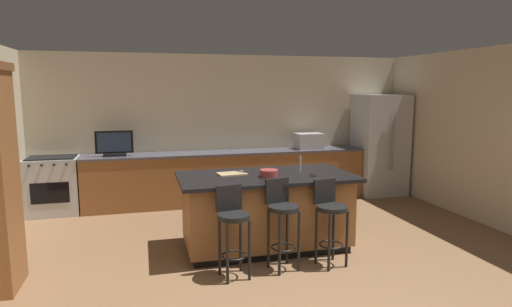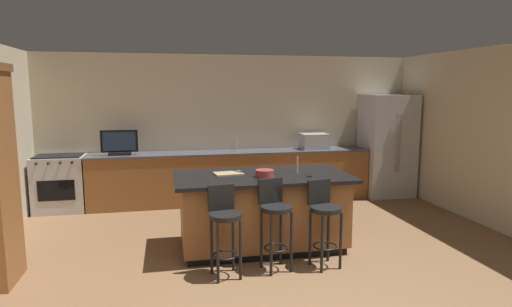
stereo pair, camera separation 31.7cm
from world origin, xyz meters
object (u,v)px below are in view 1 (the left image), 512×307
(bar_stool_left, at_px, (233,223))
(bar_stool_center, at_px, (282,216))
(microwave, at_px, (309,141))
(kitchen_island, at_px, (266,211))
(bar_stool_right, at_px, (330,215))
(tv_remote, at_px, (241,172))
(range_oven, at_px, (53,186))
(cell_phone, at_px, (313,175))
(cutting_board, at_px, (232,174))
(refrigerator, at_px, (379,145))
(tv_monitor, at_px, (114,144))
(fruit_bowl, at_px, (269,173))

(bar_stool_left, bearing_deg, bar_stool_center, -2.56)
(microwave, bearing_deg, kitchen_island, -122.73)
(bar_stool_right, distance_m, tv_remote, 1.26)
(range_oven, distance_m, bar_stool_right, 4.57)
(kitchen_island, height_order, cell_phone, cell_phone)
(microwave, xyz_separation_m, cutting_board, (-1.90, -2.19, -0.10))
(microwave, distance_m, bar_stool_center, 3.37)
(kitchen_island, relative_size, refrigerator, 1.14)
(bar_stool_center, xyz_separation_m, bar_stool_right, (0.56, -0.03, -0.02))
(kitchen_island, height_order, microwave, microwave)
(bar_stool_center, height_order, cell_phone, bar_stool_center)
(cutting_board, bearing_deg, cell_phone, -17.59)
(microwave, bearing_deg, tv_monitor, -179.13)
(fruit_bowl, bearing_deg, microwave, 58.62)
(range_oven, bearing_deg, cutting_board, -41.46)
(bar_stool_center, height_order, fruit_bowl, fruit_bowl)
(range_oven, height_order, bar_stool_right, bar_stool_right)
(kitchen_island, bearing_deg, bar_stool_left, -128.15)
(bar_stool_center, bearing_deg, bar_stool_right, -15.97)
(bar_stool_left, relative_size, cutting_board, 2.81)
(bar_stool_center, bearing_deg, tv_remote, 94.71)
(kitchen_island, xyz_separation_m, cutting_board, (-0.41, 0.13, 0.47))
(refrigerator, relative_size, bar_stool_center, 1.87)
(range_oven, xyz_separation_m, fruit_bowl, (2.88, -2.44, 0.52))
(kitchen_island, bearing_deg, tv_remote, 146.20)
(bar_stool_center, bearing_deg, cutting_board, 103.92)
(tv_monitor, height_order, tv_remote, tv_monitor)
(range_oven, distance_m, fruit_bowl, 3.81)
(range_oven, xyz_separation_m, cutting_board, (2.47, -2.18, 0.49))
(bar_stool_left, distance_m, bar_stool_right, 1.13)
(range_oven, xyz_separation_m, bar_stool_center, (2.87, -2.98, 0.15))
(microwave, bearing_deg, cutting_board, -130.93)
(bar_stool_left, bearing_deg, range_oven, 117.83)
(bar_stool_center, distance_m, bar_stool_right, 0.56)
(kitchen_island, relative_size, bar_stool_center, 2.14)
(bar_stool_left, xyz_separation_m, fruit_bowl, (0.58, 0.61, 0.39))
(bar_stool_left, distance_m, cutting_board, 0.95)
(kitchen_island, relative_size, tv_remote, 12.71)
(microwave, relative_size, bar_stool_right, 0.49)
(bar_stool_right, bearing_deg, tv_monitor, 117.06)
(range_oven, distance_m, bar_stool_center, 4.14)
(fruit_bowl, bearing_deg, tv_remote, 131.83)
(refrigerator, xyz_separation_m, bar_stool_left, (-3.48, -2.97, -0.36))
(tv_monitor, relative_size, cutting_board, 1.71)
(range_oven, distance_m, tv_remote, 3.40)
(range_oven, relative_size, cell_phone, 6.20)
(tv_monitor, xyz_separation_m, bar_stool_left, (1.34, -3.00, -0.51))
(range_oven, bearing_deg, tv_remote, -39.30)
(microwave, xyz_separation_m, cell_phone, (-0.94, -2.49, -0.11))
(range_oven, distance_m, tv_monitor, 1.16)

